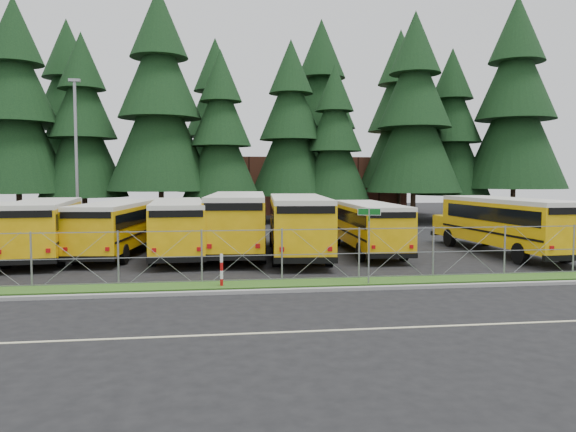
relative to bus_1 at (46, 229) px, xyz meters
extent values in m
plane|color=black|center=(11.59, -6.63, -1.40)|extent=(120.00, 120.00, 0.00)
cube|color=gray|center=(11.59, -9.73, -1.34)|extent=(50.00, 0.25, 0.12)
cube|color=#244C15|center=(11.59, -8.33, -1.37)|extent=(50.00, 1.40, 0.06)
cube|color=beige|center=(11.59, -14.63, -1.39)|extent=(50.00, 0.12, 0.01)
cube|color=brown|center=(17.59, 33.37, 1.60)|extent=(22.00, 10.00, 6.00)
cylinder|color=gray|center=(13.63, -8.82, 0.00)|extent=(0.06, 0.06, 2.80)
cube|color=#0D5F1B|center=(13.63, -8.82, 1.28)|extent=(0.76, 0.30, 0.22)
cube|color=white|center=(13.63, -8.82, 1.28)|extent=(0.79, 0.31, 0.26)
cube|color=#0D5F1B|center=(13.63, -8.82, 1.04)|extent=(0.22, 0.52, 0.18)
cylinder|color=#B20C0C|center=(8.29, -8.53, -0.80)|extent=(0.11, 0.11, 1.20)
cylinder|color=gray|center=(-0.51, 9.09, 3.60)|extent=(0.20, 0.20, 10.00)
cube|color=gray|center=(-0.51, 9.09, 8.65)|extent=(0.70, 0.35, 0.18)
camera|label=1|loc=(7.88, -28.49, 2.54)|focal=35.00mm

